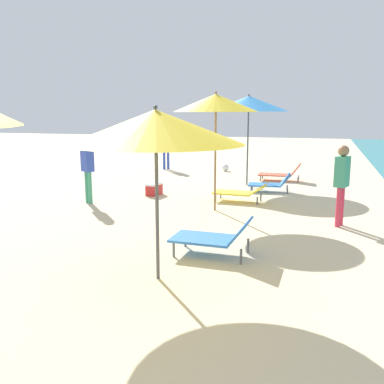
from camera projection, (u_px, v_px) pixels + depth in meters
name	position (u px, v px, depth m)	size (l,w,h in m)	color
umbrella_second	(156.00, 127.00, 5.71)	(2.44, 2.44, 2.47)	#4C4C51
lounger_second_shoreside	(214.00, 237.00, 7.05)	(1.32, 0.71, 0.65)	blue
umbrella_third	(216.00, 103.00, 9.90)	(2.02, 2.02, 2.85)	olive
lounger_third_shoreside	(240.00, 192.00, 11.32)	(1.42, 0.66, 0.50)	yellow
umbrella_farthest	(249.00, 104.00, 13.48)	(2.59, 2.59, 2.95)	#4C4C51
lounger_farthest_shoreside	(281.00, 173.00, 14.81)	(1.45, 0.67, 0.63)	#D8593F
lounger_farthest_inland	(271.00, 183.00, 12.75)	(1.30, 0.73, 0.57)	blue
person_walking_near	(342.00, 177.00, 8.75)	(0.33, 0.41, 1.71)	#D8334C
person_walking_mid	(87.00, 164.00, 11.01)	(0.42, 0.38, 1.71)	#3F9972
person_walking_far	(166.00, 146.00, 17.65)	(0.41, 0.31, 1.63)	#334CB2
cooler_box	(154.00, 189.00, 12.27)	(0.35, 0.57, 0.35)	red
beach_ball	(225.00, 168.00, 17.25)	(0.29, 0.29, 0.29)	white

